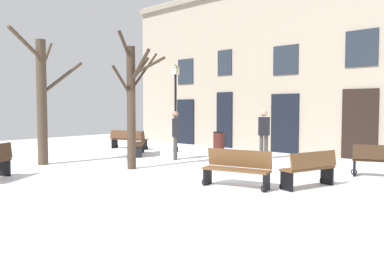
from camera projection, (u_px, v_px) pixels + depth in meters
ground_plane at (157, 177)px, 10.47m from camera, size 29.33×29.33×0.00m
building_facade at (289, 62)px, 15.84m from camera, size 18.33×0.60×7.58m
tree_foreground at (42, 97)px, 12.60m from camera, size 1.43×2.75×4.39m
tree_left_of_center at (132, 101)px, 11.70m from camera, size 1.12×1.80×4.22m
streetlamp at (176, 99)px, 16.16m from camera, size 0.30×0.30×3.75m
litter_bin at (219, 143)px, 15.61m from camera, size 0.49×0.49×0.91m
bench_back_to_back_right at (237, 168)px, 9.13m from camera, size 1.73×0.83×0.91m
bench_back_to_back_left at (309, 169)px, 9.04m from camera, size 0.86×1.58×0.90m
bench_facing_shops at (128, 139)px, 17.33m from camera, size 1.85×1.00×0.87m
bench_near_lamp at (140, 143)px, 15.17m from camera, size 1.57×1.52×0.93m
person_near_bench at (175, 132)px, 13.85m from camera, size 0.42×0.43×1.79m
person_crossing_plaza at (264, 131)px, 13.96m from camera, size 0.42×0.43×1.84m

